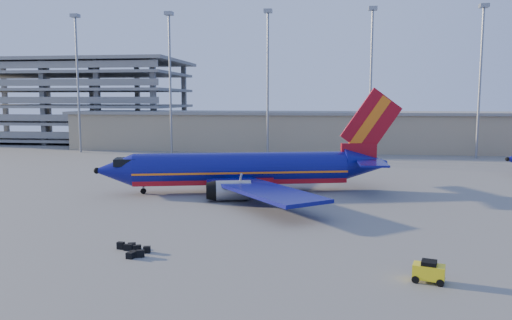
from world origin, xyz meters
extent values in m
plane|color=slate|center=(0.00, 0.00, 0.00)|extent=(220.00, 220.00, 0.00)
cube|color=gray|center=(10.00, 58.00, 4.00)|extent=(120.00, 15.00, 8.00)
cube|color=slate|center=(10.00, 58.00, 8.20)|extent=(122.00, 16.00, 0.60)
cube|color=slate|center=(-62.00, 74.00, 1.00)|extent=(60.00, 30.00, 0.70)
cube|color=slate|center=(-62.00, 74.00, 5.20)|extent=(60.00, 30.00, 0.70)
cube|color=slate|center=(-62.00, 74.00, 9.40)|extent=(60.00, 30.00, 0.70)
cube|color=slate|center=(-62.00, 74.00, 13.60)|extent=(60.00, 30.00, 0.70)
cube|color=slate|center=(-62.00, 74.00, 17.80)|extent=(60.00, 30.00, 0.70)
cube|color=slate|center=(-62.00, 74.00, 21.00)|extent=(62.00, 32.00, 0.80)
cube|color=slate|center=(-62.00, 87.00, 10.50)|extent=(1.20, 1.20, 21.00)
cylinder|color=gray|center=(-45.00, 46.00, 14.00)|extent=(0.44, 0.44, 28.00)
cube|color=gray|center=(-45.00, 46.00, 28.30)|extent=(1.60, 1.60, 0.70)
cylinder|color=gray|center=(-25.00, 46.00, 14.00)|extent=(0.44, 0.44, 28.00)
cube|color=gray|center=(-25.00, 46.00, 28.30)|extent=(1.60, 1.60, 0.70)
cylinder|color=gray|center=(-5.00, 46.00, 14.00)|extent=(0.44, 0.44, 28.00)
cube|color=gray|center=(-5.00, 46.00, 28.30)|extent=(1.60, 1.60, 0.70)
cylinder|color=gray|center=(15.00, 46.00, 14.00)|extent=(0.44, 0.44, 28.00)
cube|color=gray|center=(15.00, 46.00, 28.30)|extent=(1.60, 1.60, 0.70)
cylinder|color=gray|center=(35.00, 46.00, 14.00)|extent=(0.44, 0.44, 28.00)
cube|color=gray|center=(35.00, 46.00, 28.30)|extent=(1.60, 1.60, 0.70)
cylinder|color=navy|center=(-3.59, 5.64, 2.86)|extent=(25.63, 9.99, 3.92)
cube|color=#A80D18|center=(-3.59, 5.64, 1.85)|extent=(25.44, 9.27, 1.38)
cube|color=orange|center=(-3.59, 5.64, 2.60)|extent=(25.64, 10.03, 0.23)
cone|color=navy|center=(-18.08, 2.00, 2.86)|extent=(5.27, 4.89, 3.92)
cube|color=black|center=(-16.75, 2.34, 3.87)|extent=(3.14, 3.29, 0.85)
cone|color=navy|center=(11.42, 9.40, 3.23)|extent=(6.30, 5.14, 3.92)
cube|color=#A80D18|center=(10.60, 9.20, 4.66)|extent=(4.46, 1.65, 2.33)
cube|color=#A80D18|center=(12.04, 9.56, 8.37)|extent=(7.63, 2.22, 8.46)
cube|color=orange|center=(11.83, 9.51, 8.37)|extent=(5.13, 1.69, 6.63)
cube|color=navy|center=(10.13, 12.80, 3.82)|extent=(5.84, 7.49, 0.23)
cube|color=navy|center=(11.89, 5.81, 3.82)|extent=(3.42, 6.89, 0.23)
cube|color=navy|center=(-4.32, 15.07, 1.91)|extent=(8.05, 17.09, 0.37)
cube|color=navy|center=(0.22, -3.02, 1.91)|extent=(14.30, 16.20, 0.37)
cube|color=#A80D18|center=(-3.07, 5.77, 1.43)|extent=(7.17, 5.56, 1.06)
cylinder|color=gray|center=(-6.16, 10.67, 1.22)|extent=(4.24, 3.09, 2.23)
cylinder|color=gray|center=(-3.48, -0.02, 1.22)|extent=(4.24, 3.09, 2.23)
cylinder|color=gray|center=(-14.90, 2.80, 0.58)|extent=(0.31, 0.31, 1.17)
cylinder|color=black|center=(-14.90, 2.80, 0.34)|extent=(0.72, 0.42, 0.68)
cylinder|color=black|center=(-2.72, 8.70, 0.45)|extent=(1.01, 0.78, 0.89)
cylinder|color=black|center=(-1.38, 3.35, 0.45)|extent=(1.01, 0.78, 0.89)
cube|color=yellow|center=(12.90, -22.53, 0.67)|extent=(2.09, 1.53, 0.89)
cube|color=black|center=(12.90, -22.53, 1.20)|extent=(1.12, 1.18, 0.31)
cylinder|color=black|center=(12.34, -21.87, 0.23)|extent=(0.49, 0.28, 0.46)
cylinder|color=black|center=(12.08, -22.81, 0.23)|extent=(0.49, 0.28, 0.46)
cylinder|color=black|center=(13.71, -22.26, 0.23)|extent=(0.49, 0.28, 0.46)
cylinder|color=black|center=(13.45, -23.20, 0.23)|extent=(0.49, 0.28, 0.46)
cube|color=black|center=(-6.92, -20.32, 0.23)|extent=(0.68, 0.63, 0.45)
cube|color=black|center=(-7.06, -20.72, 0.22)|extent=(0.54, 0.43, 0.45)
cube|color=black|center=(-6.46, -20.27, 0.26)|extent=(0.64, 0.50, 0.52)
cube|color=black|center=(-7.93, -18.86, 0.23)|extent=(0.65, 0.33, 0.46)
cube|color=black|center=(-6.36, -19.22, 0.24)|extent=(0.57, 0.50, 0.47)
cube|color=black|center=(-7.17, -18.99, 0.24)|extent=(0.64, 0.50, 0.47)
cube|color=black|center=(-8.62, -18.62, 0.27)|extent=(0.57, 0.40, 0.54)
cube|color=black|center=(-7.87, -18.34, 0.21)|extent=(0.69, 0.57, 0.42)
camera|label=1|loc=(6.46, -53.23, 11.16)|focal=35.00mm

